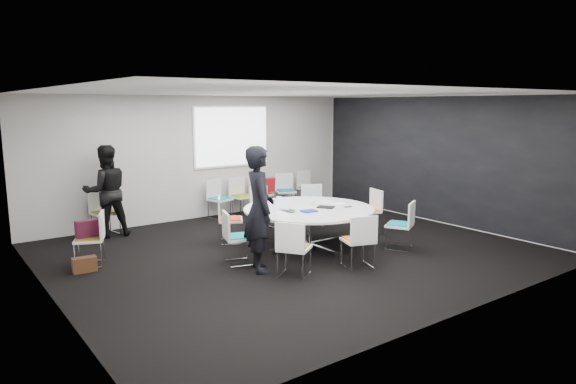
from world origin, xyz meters
TOP-DOWN VIEW (x-y plane):
  - room_shell at (0.09, 0.00)m, footprint 8.08×7.08m
  - conference_table at (0.42, 0.06)m, footprint 2.39×2.39m
  - projection_screen at (0.80, 3.46)m, footprint 1.90×0.03m
  - chair_ring_a at (2.07, 0.19)m, footprint 0.54×0.55m
  - chair_ring_b at (1.52, 1.29)m, footprint 0.62×0.62m
  - chair_ring_c at (0.50, 1.66)m, footprint 0.49×0.48m
  - chair_ring_d at (-0.61, 1.16)m, footprint 0.62×0.62m
  - chair_ring_e at (-1.17, -0.07)m, footprint 0.56×0.57m
  - chair_ring_f at (-0.81, -1.12)m, footprint 0.63×0.63m
  - chair_ring_g at (0.30, -1.38)m, footprint 0.58×0.57m
  - chair_ring_h at (1.66, -1.05)m, footprint 0.62×0.61m
  - chair_back_a at (0.27, 3.15)m, footprint 0.56×0.55m
  - chair_back_b at (0.86, 3.16)m, footprint 0.51×0.50m
  - chair_back_c at (1.41, 3.17)m, footprint 0.48×0.47m
  - chair_back_d at (2.14, 3.14)m, footprint 0.60×0.59m
  - chair_back_e at (2.88, 3.17)m, footprint 0.48×0.47m
  - chair_spare_left at (-3.15, 1.27)m, footprint 0.59×0.60m
  - chair_person_back at (-2.34, 3.17)m, footprint 0.54×0.53m
  - person_main at (-1.06, -0.56)m, footprint 0.69×0.84m
  - person_back at (-2.34, 3.00)m, footprint 0.94×0.76m
  - laptop at (-0.02, 0.04)m, footprint 0.22×0.34m
  - laptop_lid at (-0.09, 0.16)m, footprint 0.06×0.30m
  - notebook_black at (0.69, -0.11)m, footprint 0.35×0.37m
  - tablet_folio at (0.21, -0.21)m, footprint 0.28×0.23m
  - papers_right at (1.05, 0.33)m, footprint 0.36×0.31m
  - papers_front at (1.12, 0.06)m, footprint 0.36×0.33m
  - cup at (0.62, 0.21)m, footprint 0.08×0.08m
  - phone at (1.05, -0.32)m, footprint 0.15×0.10m
  - maroon_bag at (-3.16, 1.28)m, footprint 0.41×0.16m
  - brown_bag at (-3.33, 0.99)m, footprint 0.37×0.19m
  - red_jacket at (1.41, 2.94)m, footprint 0.46×0.22m

SIDE VIEW (x-z plane):
  - brown_bag at x=-3.33m, z-range 0.00..0.24m
  - chair_ring_a at x=2.07m, z-range -0.16..0.72m
  - chair_ring_b at x=1.52m, z-range -0.16..0.72m
  - chair_ring_c at x=0.50m, z-range -0.16..0.72m
  - chair_ring_d at x=-0.61m, z-range -0.16..0.72m
  - chair_ring_e at x=-1.17m, z-range -0.16..0.72m
  - chair_ring_f at x=-0.81m, z-range -0.16..0.72m
  - chair_ring_g at x=0.30m, z-range -0.16..0.72m
  - chair_ring_h at x=1.66m, z-range -0.16..0.72m
  - chair_back_a at x=0.27m, z-range -0.16..0.72m
  - chair_back_b at x=0.86m, z-range -0.16..0.72m
  - chair_back_c at x=1.41m, z-range -0.16..0.72m
  - chair_back_d at x=2.14m, z-range -0.16..0.72m
  - chair_back_e at x=2.88m, z-range -0.16..0.72m
  - chair_spare_left at x=-3.15m, z-range -0.16..0.72m
  - chair_person_back at x=-2.34m, z-range -0.16..0.72m
  - conference_table at x=0.42m, z-range 0.19..0.92m
  - maroon_bag at x=-3.16m, z-range 0.48..0.76m
  - red_jacket at x=1.41m, z-range 0.52..0.88m
  - papers_right at x=1.05m, z-range 0.73..0.73m
  - papers_front at x=1.12m, z-range 0.73..0.73m
  - phone at x=1.05m, z-range 0.73..0.74m
  - notebook_black at x=0.69m, z-range 0.73..0.75m
  - tablet_folio at x=0.21m, z-range 0.73..0.76m
  - laptop at x=-0.02m, z-range 0.73..0.76m
  - cup at x=0.62m, z-range 0.73..0.82m
  - laptop_lid at x=-0.09m, z-range 0.75..0.97m
  - person_back at x=-2.34m, z-range 0.00..1.82m
  - person_main at x=-1.06m, z-range 0.00..1.98m
  - room_shell at x=0.09m, z-range -0.04..2.84m
  - projection_screen at x=0.80m, z-range 1.17..2.53m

